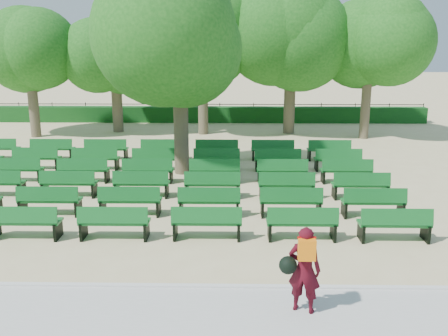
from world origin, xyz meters
The scene contains 9 objects.
ground centered at (0.00, 0.00, 0.00)m, with size 120.00×120.00×0.00m, color #CDBA88.
paving centered at (0.00, -7.40, 0.03)m, with size 30.00×2.20×0.06m, color beige.
curb centered at (0.00, -6.25, 0.05)m, with size 30.00×0.12×0.10m, color silver.
hedge centered at (0.00, 14.00, 0.45)m, with size 26.00×0.70×0.90m, color #134A18.
fence centered at (0.00, 14.40, 0.00)m, with size 26.00×0.10×1.02m, color black, non-canonical shape.
tree_line centered at (0.00, 10.00, 0.00)m, with size 21.80×6.80×7.04m, color #22681B, non-canonical shape.
bench_array centered at (-1.07, 0.47, 0.09)m, with size 1.73×0.61×1.08m.
tree_among centered at (-0.07, 2.51, 4.47)m, with size 4.78×4.78×6.65m.
person centered at (3.02, -7.10, 0.88)m, with size 0.79×0.56×1.58m.
Camera 1 is at (1.78, -15.09, 4.76)m, focal length 40.00 mm.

